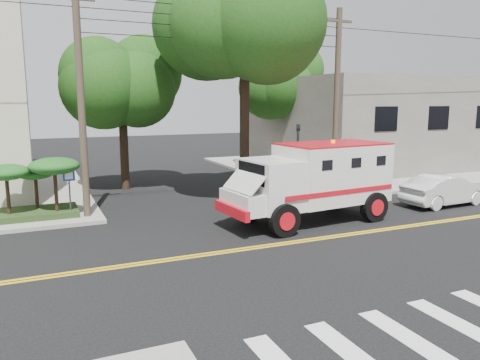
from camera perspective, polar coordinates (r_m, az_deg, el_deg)
name	(u,v)px	position (r m, az deg, el deg)	size (l,w,h in m)	color
ground	(284,244)	(15.69, 5.44, -7.73)	(100.00, 100.00, 0.00)	black
sidewalk_ne	(358,166)	(34.07, 14.16, 1.62)	(17.00, 17.00, 0.15)	gray
building_right	(372,122)	(35.13, 15.81, 6.82)	(14.00, 12.00, 6.00)	#646156
utility_pole_left	(81,105)	(19.11, -18.78, 8.63)	(0.28, 0.28, 9.00)	#382D23
utility_pole_right	(336,104)	(23.60, 11.67, 9.04)	(0.28, 0.28, 9.00)	#382D23
tree_main	(256,43)	(21.52, 2.01, 16.39)	(6.08, 5.70, 9.85)	black
tree_left	(128,80)	(25.27, -13.46, 11.80)	(4.48, 4.20, 7.70)	black
tree_right	(286,80)	(33.08, 5.60, 12.08)	(4.80, 4.50, 8.20)	black
traffic_signal	(298,154)	(21.86, 7.03, 3.16)	(0.15, 0.18, 3.60)	#3F3F42
accessibility_sign	(69,186)	(19.51, -20.08, -0.70)	(0.45, 0.10, 2.02)	#3F3F42
palm_planter	(34,179)	(19.88, -23.77, 0.07)	(3.52, 2.63, 2.36)	#1E3314
armored_truck	(314,178)	(18.31, 9.07, 0.28)	(6.88, 3.22, 3.04)	silver
parked_sedan	(445,190)	(23.01, 23.73, -1.11)	(1.48, 4.26, 1.40)	silver
pedestrian_a	(375,176)	(24.57, 16.16, 0.51)	(0.57, 0.37, 1.55)	gray
pedestrian_b	(314,173)	(24.60, 9.01, 0.89)	(0.80, 0.62, 1.65)	gray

